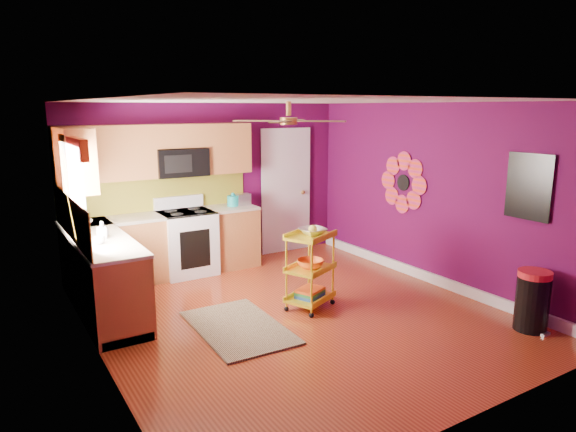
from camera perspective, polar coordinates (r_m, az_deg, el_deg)
ground at (r=6.28m, az=1.05°, el=-10.83°), size 5.00×5.00×0.00m
room_envelope at (r=5.86m, az=1.33°, el=4.13°), size 4.54×5.04×2.52m
lower_cabinets at (r=7.20m, az=-16.09°, el=-4.63°), size 2.81×2.31×0.94m
electric_range at (r=7.74m, az=-11.17°, el=-2.84°), size 0.76×0.66×1.13m
upper_cabinetry at (r=7.31m, az=-16.69°, el=6.51°), size 2.80×2.30×1.26m
left_window at (r=6.02m, az=-22.79°, el=4.42°), size 0.08×1.35×1.08m
panel_door at (r=8.71m, az=-0.24°, el=2.67°), size 0.95×0.11×2.15m
right_wall_art at (r=7.09m, az=17.99°, el=3.37°), size 0.04×2.74×1.04m
ceiling_fan at (r=5.96m, az=0.07°, el=10.61°), size 1.01×1.01×0.26m
shag_rug at (r=5.92m, az=-5.52°, el=-12.21°), size 0.94×1.48×0.02m
rolling_cart at (r=6.29m, az=2.53°, el=-5.59°), size 0.70×0.62×1.04m
trash_can at (r=6.34m, az=25.52°, el=-8.49°), size 0.36×0.39×0.68m
teal_kettle at (r=7.96m, az=-6.13°, el=1.71°), size 0.18×0.18×0.21m
toaster at (r=8.02m, az=-5.04°, el=1.86°), size 0.22×0.15×0.18m
soap_bottle_a at (r=6.30m, az=-20.00°, el=-1.50°), size 0.09×0.09×0.20m
soap_bottle_b at (r=6.40m, az=-19.93°, el=-1.38°), size 0.15×0.15×0.19m
counter_dish at (r=7.14m, az=-21.91°, el=-0.70°), size 0.26×0.26×0.06m
counter_cup at (r=6.09m, az=-20.22°, el=-2.51°), size 0.12×0.12×0.09m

